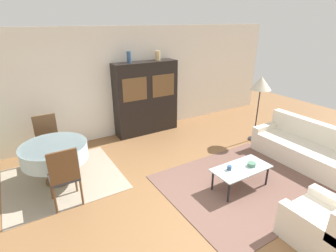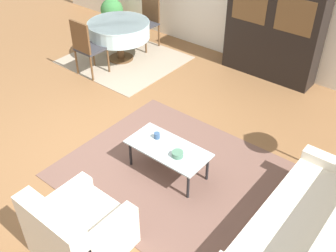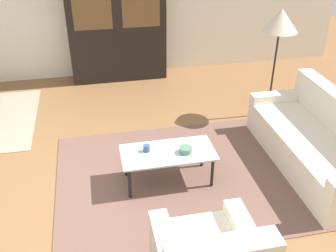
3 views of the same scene
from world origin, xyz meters
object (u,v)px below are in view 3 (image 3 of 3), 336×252
at_px(coffee_table, 168,155).
at_px(display_cabinet, 117,27).
at_px(floor_lamp, 280,23).
at_px(cup, 147,148).
at_px(bowl, 186,150).
at_px(couch, 319,144).

relative_size(coffee_table, display_cabinet, 0.57).
relative_size(floor_lamp, cup, 20.20).
relative_size(display_cabinet, floor_lamp, 1.16).
distance_m(display_cabinet, bowl, 3.29).
xyz_separation_m(coffee_table, cup, (-0.23, 0.06, 0.08)).
height_order(floor_lamp, cup, floor_lamp).
distance_m(couch, cup, 2.10).
bearing_deg(couch, display_cabinet, 33.11).
height_order(couch, display_cabinet, display_cabinet).
height_order(coffee_table, floor_lamp, floor_lamp).
xyz_separation_m(display_cabinet, bowl, (0.43, -3.23, -0.49)).
relative_size(couch, bowl, 14.59).
bearing_deg(bowl, floor_lamp, 39.35).
bearing_deg(coffee_table, cup, 164.97).
bearing_deg(coffee_table, bowl, -15.29).
bearing_deg(coffee_table, couch, -1.60).
bearing_deg(cup, couch, -3.14).
relative_size(floor_lamp, bowl, 11.16).
bearing_deg(floor_lamp, couch, -88.63).
distance_m(couch, display_cabinet, 3.91).
bearing_deg(coffee_table, floor_lamp, 35.22).
xyz_separation_m(display_cabinet, cup, (0.01, -3.11, -0.48)).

